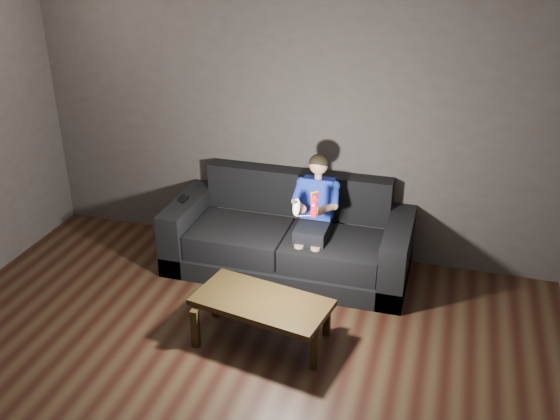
% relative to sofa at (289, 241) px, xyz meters
% --- Properties ---
extents(back_wall, '(5.00, 0.04, 2.70)m').
position_rel_sofa_xyz_m(back_wall, '(-0.08, 0.42, 1.07)').
color(back_wall, '#37322F').
rests_on(back_wall, ground).
extents(sofa, '(2.19, 0.95, 0.85)m').
position_rel_sofa_xyz_m(sofa, '(0.00, 0.00, 0.00)').
color(sofa, black).
rests_on(sofa, floor).
extents(child, '(0.41, 0.51, 1.01)m').
position_rel_sofa_xyz_m(child, '(0.25, -0.07, 0.41)').
color(child, black).
rests_on(child, sofa).
extents(wii_remote_red, '(0.05, 0.07, 0.18)m').
position_rel_sofa_xyz_m(wii_remote_red, '(0.33, -0.46, 0.61)').
color(wii_remote_red, '#DE000B').
rests_on(wii_remote_red, child).
extents(nunchuk_white, '(0.07, 0.10, 0.16)m').
position_rel_sofa_xyz_m(nunchuk_white, '(0.18, -0.45, 0.58)').
color(nunchuk_white, silver).
rests_on(nunchuk_white, child).
extents(wii_remote_black, '(0.04, 0.14, 0.03)m').
position_rel_sofa_xyz_m(wii_remote_black, '(-0.99, -0.08, 0.33)').
color(wii_remote_black, black).
rests_on(wii_remote_black, sofa).
extents(coffee_table, '(1.10, 0.69, 0.37)m').
position_rel_sofa_xyz_m(coffee_table, '(0.09, -1.12, 0.05)').
color(coffee_table, black).
rests_on(coffee_table, floor).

